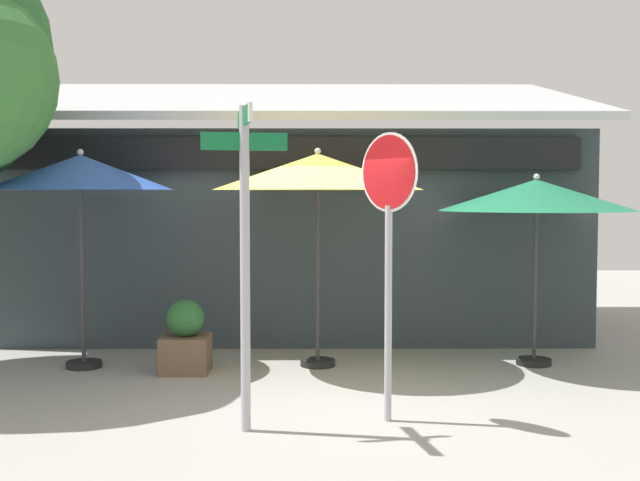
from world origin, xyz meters
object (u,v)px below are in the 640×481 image
street_sign_post (245,236)px  patio_umbrella_royal_blue_left (81,174)px  patio_umbrella_mustard_center (318,173)px  patio_umbrella_forest_green_right (536,196)px  stop_sign (389,222)px  sidewalk_planter (186,340)px

street_sign_post → patio_umbrella_royal_blue_left: size_ratio=1.09×
patio_umbrella_mustard_center → patio_umbrella_forest_green_right: 2.76m
patio_umbrella_mustard_center → patio_umbrella_forest_green_right: bearing=1.0°
street_sign_post → stop_sign: bearing=13.4°
patio_umbrella_mustard_center → sidewalk_planter: size_ratio=3.09×
patio_umbrella_royal_blue_left → stop_sign: bearing=-33.5°
sidewalk_planter → patio_umbrella_royal_blue_left: bearing=168.6°
street_sign_post → sidewalk_planter: bearing=111.2°
patio_umbrella_royal_blue_left → patio_umbrella_mustard_center: bearing=1.6°
patio_umbrella_mustard_center → sidewalk_planter: (-1.61, -0.35, -2.04)m
patio_umbrella_mustard_center → sidewalk_planter: 2.62m
patio_umbrella_forest_green_right → sidewalk_planter: bearing=-174.9°
stop_sign → patio_umbrella_mustard_center: stop_sign is taller
patio_umbrella_royal_blue_left → street_sign_post: bearing=-50.0°
stop_sign → patio_umbrella_forest_green_right: (2.08, 2.50, 0.23)m
patio_umbrella_mustard_center → patio_umbrella_royal_blue_left: bearing=-178.4°
patio_umbrella_forest_green_right → sidewalk_planter: size_ratio=2.76×
stop_sign → patio_umbrella_royal_blue_left: stop_sign is taller
sidewalk_planter → patio_umbrella_forest_green_right: bearing=5.1°
stop_sign → street_sign_post: bearing=-166.6°
street_sign_post → patio_umbrella_forest_green_right: (3.41, 2.82, 0.35)m
patio_umbrella_mustard_center → sidewalk_planter: patio_umbrella_mustard_center is taller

